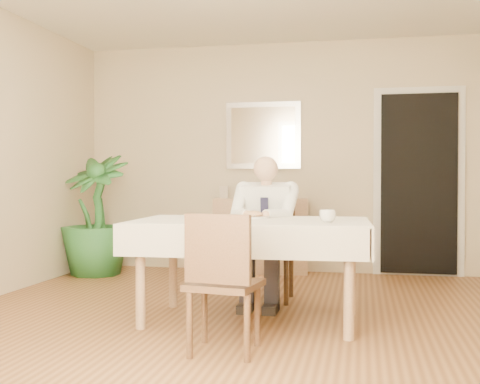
% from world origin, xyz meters
% --- Properties ---
extents(room, '(5.00, 5.02, 2.60)m').
position_xyz_m(room, '(0.00, 0.00, 1.30)').
color(room, brown).
rests_on(room, ground).
extents(window, '(1.34, 0.04, 1.44)m').
position_xyz_m(window, '(0.00, -2.47, 1.45)').
color(window, silver).
rests_on(window, room).
extents(doorway, '(0.96, 0.07, 2.10)m').
position_xyz_m(doorway, '(1.55, 2.46, 1.00)').
color(doorway, silver).
rests_on(doorway, ground).
extents(mirror, '(0.86, 0.04, 0.76)m').
position_xyz_m(mirror, '(-0.16, 2.47, 1.55)').
color(mirror, silver).
rests_on(mirror, room).
extents(dining_table, '(1.75, 1.08, 0.75)m').
position_xyz_m(dining_table, '(0.15, 0.03, 0.67)').
color(dining_table, tan).
rests_on(dining_table, ground).
extents(chair_far, '(0.47, 0.47, 0.91)m').
position_xyz_m(chair_far, '(0.15, 0.91, 0.51)').
color(chair_far, '#462C1C').
rests_on(chair_far, ground).
extents(chair_near, '(0.46, 0.46, 0.85)m').
position_xyz_m(chair_near, '(0.13, -0.85, 0.48)').
color(chair_near, '#462C1C').
rests_on(chair_near, ground).
extents(seated_man, '(0.48, 0.72, 1.24)m').
position_xyz_m(seated_man, '(0.15, 0.62, 0.69)').
color(seated_man, white).
rests_on(seated_man, ground).
extents(plate, '(0.26, 0.26, 0.02)m').
position_xyz_m(plate, '(0.13, 0.21, 0.76)').
color(plate, white).
rests_on(plate, dining_table).
extents(food, '(0.14, 0.14, 0.06)m').
position_xyz_m(food, '(0.13, 0.21, 0.78)').
color(food, '#916743').
rests_on(food, dining_table).
extents(knife, '(0.01, 0.13, 0.01)m').
position_xyz_m(knife, '(0.17, 0.15, 0.78)').
color(knife, silver).
rests_on(knife, dining_table).
extents(fork, '(0.01, 0.13, 0.01)m').
position_xyz_m(fork, '(0.09, 0.15, 0.78)').
color(fork, silver).
rests_on(fork, dining_table).
extents(coffee_mug, '(0.12, 0.12, 0.09)m').
position_xyz_m(coffee_mug, '(0.72, -0.14, 0.80)').
color(coffee_mug, white).
rests_on(coffee_mug, dining_table).
extents(sideboard, '(1.07, 0.46, 0.83)m').
position_xyz_m(sideboard, '(-0.16, 2.32, 0.42)').
color(sideboard, tan).
rests_on(sideboard, ground).
extents(photo_frame_left, '(0.10, 0.02, 0.14)m').
position_xyz_m(photo_frame_left, '(-0.60, 2.35, 0.90)').
color(photo_frame_left, silver).
rests_on(photo_frame_left, sideboard).
extents(photo_frame_center, '(0.10, 0.02, 0.14)m').
position_xyz_m(photo_frame_center, '(-0.38, 2.36, 0.90)').
color(photo_frame_center, silver).
rests_on(photo_frame_center, sideboard).
extents(photo_frame_right, '(0.10, 0.02, 0.14)m').
position_xyz_m(photo_frame_right, '(-0.03, 2.36, 0.90)').
color(photo_frame_right, silver).
rests_on(photo_frame_right, sideboard).
extents(potted_palm, '(0.91, 0.91, 1.32)m').
position_xyz_m(potted_palm, '(-1.92, 1.81, 0.66)').
color(potted_palm, '#205622').
rests_on(potted_palm, ground).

